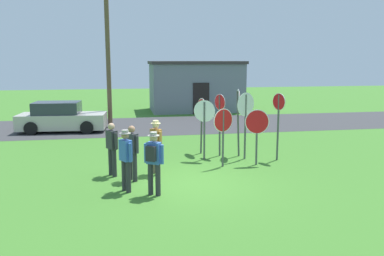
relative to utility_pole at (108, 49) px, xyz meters
name	(u,v)px	position (x,y,z in m)	size (l,w,h in m)	color
ground_plane	(191,184)	(2.54, -10.76, -4.20)	(80.00, 80.00, 0.00)	#3D7528
street_asphalt	(157,125)	(2.54, 0.07, -4.19)	(60.00, 6.40, 0.01)	#38383A
building_background	(196,86)	(5.91, 6.25, -2.43)	(6.52, 4.11, 3.52)	slate
utility_pole	(108,49)	(0.00, 0.00, 0.00)	(1.80, 0.24, 8.03)	brown
parked_car_on_street	(61,118)	(-2.42, -0.91, -3.51)	(4.42, 2.26, 1.51)	#B7B2A3
stop_sign_rear_left	(238,110)	(4.90, -7.68, -2.42)	(0.20, 0.90, 2.55)	#474C4C
stop_sign_leaning_left	(245,113)	(5.02, -8.15, -2.50)	(0.76, 0.43, 2.45)	#474C4C
stop_sign_rear_right	(278,116)	(6.14, -8.52, -2.58)	(0.25, 0.57, 2.45)	#474C4C
stop_sign_leaning_right	(204,119)	(3.54, -7.96, -2.70)	(0.71, 0.37, 2.19)	#474C4C
stop_sign_low_front	(201,116)	(3.63, -6.99, -2.71)	(0.20, 0.89, 2.17)	#474C4C
stop_sign_nearest	(220,115)	(4.22, -7.51, -2.63)	(0.28, 0.57, 2.36)	#474C4C
stop_sign_center_cluster	(223,127)	(3.96, -9.05, -2.83)	(0.74, 0.35, 2.00)	#474C4C
stop_sign_far_back	(257,127)	(5.17, -9.00, -2.88)	(0.85, 0.15, 1.94)	#474C4C
person_on_left	(154,159)	(1.38, -11.61, -3.19)	(0.50, 0.46, 1.74)	#2D2D33
person_holding_notes	(132,150)	(0.86, -10.15, -3.25)	(0.40, 0.46, 1.69)	#2D2D33
person_in_teal	(112,146)	(0.26, -9.52, -3.25)	(0.38, 0.50, 1.69)	#2D2D33
person_in_dark_shirt	(156,144)	(1.64, -9.54, -3.21)	(0.37, 0.51, 1.74)	#7A6B56
person_in_blue	(126,157)	(0.66, -11.13, -3.21)	(0.37, 0.50, 1.74)	#2D2D33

